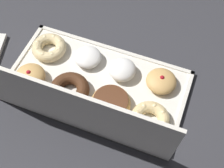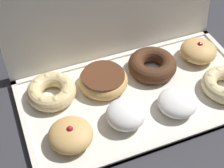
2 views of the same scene
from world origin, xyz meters
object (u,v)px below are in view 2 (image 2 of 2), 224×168
Objects in this scene: powdered_filled_donut_1 at (126,114)px; chocolate_frosted_donut_5 at (103,80)px; donut_box at (139,96)px; jelly_filled_donut_0 at (71,135)px; jelly_filled_donut_7 at (198,51)px; cruller_donut_4 at (51,91)px; chocolate_cake_ring_donut_6 at (152,65)px; powdered_filled_donut_2 at (177,102)px.

powdered_filled_donut_1 reaches higher than chocolate_frosted_donut_5.
powdered_filled_donut_1 is (-0.06, -0.06, 0.03)m from donut_box.
jelly_filled_donut_0 is 0.80× the size of chocolate_frosted_donut_5.
powdered_filled_donut_1 is 0.28m from jelly_filled_donut_7.
donut_box is at bearing -161.72° from jelly_filled_donut_7.
donut_box is 4.81× the size of cruller_donut_4.
powdered_filled_donut_1 is (0.12, 0.01, 0.00)m from jelly_filled_donut_0.
powdered_filled_donut_1 is at bearing -44.49° from cruller_donut_4.
donut_box is 0.20m from jelly_filled_donut_7.
jelly_filled_donut_0 is 1.01× the size of jelly_filled_donut_7.
donut_box is 5.88× the size of jelly_filled_donut_0.
chocolate_frosted_donut_5 is (-0.07, 0.06, 0.02)m from donut_box.
chocolate_cake_ring_donut_6 is (0.24, 0.12, -0.00)m from jelly_filled_donut_0.
cruller_donut_4 is (-0.24, 0.13, -0.00)m from powdered_filled_donut_2.
jelly_filled_donut_0 is 0.13m from cruller_donut_4.
powdered_filled_donut_1 is 0.92× the size of jelly_filled_donut_7.
jelly_filled_donut_7 is (0.37, 0.13, 0.00)m from jelly_filled_donut_0.
chocolate_frosted_donut_5 is (0.12, -0.01, -0.00)m from cruller_donut_4.
jelly_filled_donut_7 is at bearing 1.20° from chocolate_frosted_donut_5.
jelly_filled_donut_0 is at bearing -161.22° from jelly_filled_donut_7.
jelly_filled_donut_7 is (0.19, 0.06, 0.03)m from donut_box.
jelly_filled_donut_7 is at bearing 18.28° from donut_box.
chocolate_frosted_donut_5 is 0.98× the size of chocolate_cake_ring_donut_6.
jelly_filled_donut_7 reaches higher than chocolate_cake_ring_donut_6.
chocolate_frosted_donut_5 is at bearing 46.52° from jelly_filled_donut_0.
cruller_donut_4 is at bearing 179.34° from jelly_filled_donut_7.
chocolate_frosted_donut_5 is 0.26m from jelly_filled_donut_7.
jelly_filled_donut_0 is at bearing 179.29° from powdered_filled_donut_2.
powdered_filled_donut_2 is 0.18m from jelly_filled_donut_7.
donut_box is 0.09m from chocolate_frosted_donut_5.
cruller_donut_4 is at bearing 135.51° from powdered_filled_donut_1.
powdered_filled_donut_2 reaches higher than cruller_donut_4.
donut_box is at bearing -40.48° from chocolate_frosted_donut_5.
jelly_filled_donut_0 is 0.12m from powdered_filled_donut_1.
chocolate_frosted_donut_5 is at bearing -178.25° from chocolate_cake_ring_donut_6.
chocolate_frosted_donut_5 is at bearing 135.27° from powdered_filled_donut_2.
jelly_filled_donut_0 is at bearing -177.41° from powdered_filled_donut_1.
donut_box is 4.68× the size of chocolate_frosted_donut_5.
powdered_filled_donut_2 is (0.24, -0.00, -0.00)m from jelly_filled_donut_0.
powdered_filled_donut_1 is at bearing 175.91° from powdered_filled_donut_2.
chocolate_cake_ring_donut_6 is 0.13m from jelly_filled_donut_7.
cruller_donut_4 is (-0.01, 0.13, -0.00)m from jelly_filled_donut_0.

